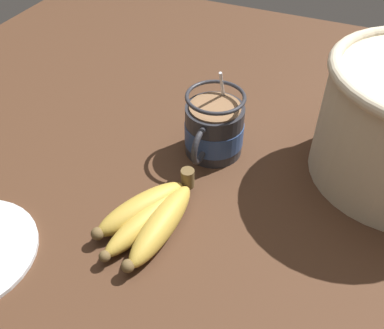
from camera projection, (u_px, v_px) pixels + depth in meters
table at (194, 189)px, 67.02cm from camera, size 132.74×132.74×3.92cm
coffee_mug at (217, 130)px, 67.84cm from camera, size 15.04×9.48×13.73cm
banana_bunch at (150, 216)px, 57.91cm from camera, size 17.98×10.54×4.25cm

